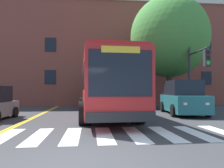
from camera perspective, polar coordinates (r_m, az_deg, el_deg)
The scene contains 10 objects.
ground_plane at distance 5.22m, azimuth -9.71°, elevation -19.03°, with size 120.00×120.00×0.00m, color #38383A.
crosswalk at distance 7.96m, azimuth -14.55°, elevation -12.94°, with size 12.91×3.09×0.01m.
lane_line_yellow_inner at distance 22.03m, azimuth -14.35°, elevation -5.75°, with size 0.12×36.00×0.01m, color gold.
lane_line_yellow_outer at distance 22.00m, azimuth -13.94°, elevation -5.76°, with size 0.12×36.00×0.01m, color gold.
city_bus at distance 13.85m, azimuth -2.26°, elevation -0.48°, with size 3.40×12.45×3.41m.
car_teal_far_lane at distance 15.28m, azimuth 17.92°, elevation -3.56°, with size 2.73×5.38×2.22m.
car_tan_behind_bus at distance 22.82m, azimuth -0.15°, elevation -3.53°, with size 2.17×4.58×1.90m.
traffic_light_near_corner at distance 15.16m, azimuth 21.28°, elevation 3.86°, with size 0.39×2.85×4.64m.
street_tree_curbside_large at distance 19.30m, azimuth 14.75°, elevation 11.78°, with size 8.86×9.01×9.45m.
building_facade at distance 26.23m, azimuth -14.46°, elevation 7.70°, with size 40.91×6.74×11.67m.
Camera 1 is at (0.37, -4.98, 1.55)m, focal length 35.00 mm.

